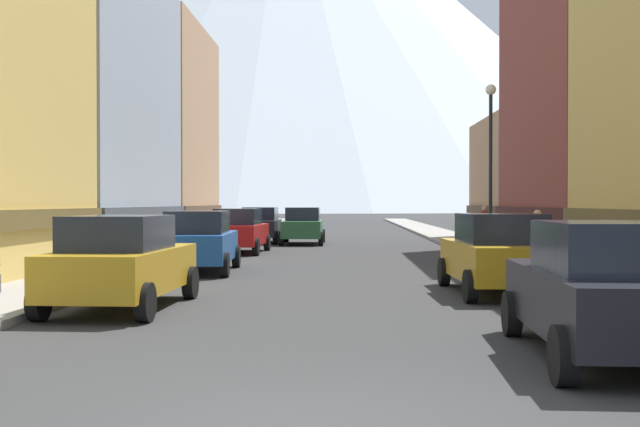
{
  "coord_description": "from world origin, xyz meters",
  "views": [
    {
      "loc": [
        0.41,
        -7.05,
        2.02
      ],
      "look_at": [
        -0.59,
        25.48,
        1.57
      ],
      "focal_mm": 44.5,
      "sensor_mm": 36.0,
      "label": 1
    }
  ],
  "objects_px": {
    "car_left_3": "(260,225)",
    "potted_plant_0": "(581,250)",
    "car_left_1": "(199,241)",
    "pedestrian_0": "(485,228)",
    "car_left_0": "(121,262)",
    "potted_plant_1": "(625,259)",
    "car_driving_0": "(303,226)",
    "trash_bin_right": "(613,265)",
    "streetlamp_right": "(491,144)",
    "car_left_2": "(239,231)",
    "pedestrian_1": "(537,239)",
    "car_right_0": "(607,290)",
    "car_right_1": "(498,253)"
  },
  "relations": [
    {
      "from": "car_left_0",
      "to": "car_driving_0",
      "type": "relative_size",
      "value": 1.01
    },
    {
      "from": "trash_bin_right",
      "to": "car_driving_0",
      "type": "bearing_deg",
      "value": 110.94
    },
    {
      "from": "streetlamp_right",
      "to": "car_right_1",
      "type": "bearing_deg",
      "value": -99.39
    },
    {
      "from": "trash_bin_right",
      "to": "pedestrian_1",
      "type": "bearing_deg",
      "value": 90.88
    },
    {
      "from": "car_left_3",
      "to": "car_right_0",
      "type": "xyz_separation_m",
      "value": [
        7.6,
        -29.16,
        0.0
      ]
    },
    {
      "from": "car_left_2",
      "to": "potted_plant_0",
      "type": "xyz_separation_m",
      "value": [
        10.8,
        -9.25,
        -0.19
      ]
    },
    {
      "from": "potted_plant_0",
      "to": "pedestrian_0",
      "type": "bearing_deg",
      "value": 93.95
    },
    {
      "from": "car_right_0",
      "to": "potted_plant_1",
      "type": "distance_m",
      "value": 9.09
    },
    {
      "from": "car_left_0",
      "to": "car_left_2",
      "type": "distance_m",
      "value": 16.65
    },
    {
      "from": "car_left_2",
      "to": "car_right_1",
      "type": "relative_size",
      "value": 1.0
    },
    {
      "from": "trash_bin_right",
      "to": "pedestrian_1",
      "type": "distance_m",
      "value": 6.48
    },
    {
      "from": "car_left_0",
      "to": "potted_plant_1",
      "type": "relative_size",
      "value": 4.65
    },
    {
      "from": "car_left_3",
      "to": "car_right_0",
      "type": "distance_m",
      "value": 30.13
    },
    {
      "from": "car_left_1",
      "to": "streetlamp_right",
      "type": "height_order",
      "value": "streetlamp_right"
    },
    {
      "from": "car_left_1",
      "to": "car_driving_0",
      "type": "xyz_separation_m",
      "value": [
        2.2,
        15.65,
        0.0
      ]
    },
    {
      "from": "car_right_1",
      "to": "potted_plant_0",
      "type": "bearing_deg",
      "value": 55.64
    },
    {
      "from": "car_driving_0",
      "to": "pedestrian_1",
      "type": "xyz_separation_m",
      "value": [
        7.85,
        -14.29,
        0.01
      ]
    },
    {
      "from": "pedestrian_1",
      "to": "car_left_3",
      "type": "bearing_deg",
      "value": 123.23
    },
    {
      "from": "car_left_3",
      "to": "potted_plant_1",
      "type": "distance_m",
      "value": 23.3
    },
    {
      "from": "car_left_1",
      "to": "car_driving_0",
      "type": "height_order",
      "value": "same"
    },
    {
      "from": "car_left_1",
      "to": "car_left_0",
      "type": "bearing_deg",
      "value": -90.04
    },
    {
      "from": "trash_bin_right",
      "to": "car_right_1",
      "type": "bearing_deg",
      "value": -178.11
    },
    {
      "from": "car_left_0",
      "to": "pedestrian_0",
      "type": "relative_size",
      "value": 2.57
    },
    {
      "from": "car_left_1",
      "to": "pedestrian_0",
      "type": "relative_size",
      "value": 2.58
    },
    {
      "from": "car_left_0",
      "to": "car_left_2",
      "type": "relative_size",
      "value": 1.0
    },
    {
      "from": "car_left_1",
      "to": "car_left_3",
      "type": "xyz_separation_m",
      "value": [
        -0.0,
        16.69,
        0.0
      ]
    },
    {
      "from": "car_right_1",
      "to": "car_driving_0",
      "type": "relative_size",
      "value": 1.01
    },
    {
      "from": "potted_plant_0",
      "to": "car_right_0",
      "type": "bearing_deg",
      "value": -105.02
    },
    {
      "from": "car_left_3",
      "to": "streetlamp_right",
      "type": "distance_m",
      "value": 15.83
    },
    {
      "from": "car_left_1",
      "to": "pedestrian_0",
      "type": "height_order",
      "value": "pedestrian_0"
    },
    {
      "from": "trash_bin_right",
      "to": "potted_plant_0",
      "type": "height_order",
      "value": "potted_plant_0"
    },
    {
      "from": "car_right_1",
      "to": "car_left_2",
      "type": "bearing_deg",
      "value": 118.64
    },
    {
      "from": "car_left_0",
      "to": "car_driving_0",
      "type": "height_order",
      "value": "same"
    },
    {
      "from": "car_left_2",
      "to": "car_driving_0",
      "type": "distance_m",
      "value": 7.27
    },
    {
      "from": "potted_plant_0",
      "to": "trash_bin_right",
      "type": "bearing_deg",
      "value": -98.06
    },
    {
      "from": "trash_bin_right",
      "to": "potted_plant_1",
      "type": "height_order",
      "value": "trash_bin_right"
    },
    {
      "from": "streetlamp_right",
      "to": "car_driving_0",
      "type": "bearing_deg",
      "value": 121.17
    },
    {
      "from": "car_right_0",
      "to": "car_right_1",
      "type": "height_order",
      "value": "same"
    },
    {
      "from": "potted_plant_0",
      "to": "pedestrian_0",
      "type": "distance_m",
      "value": 10.88
    },
    {
      "from": "trash_bin_right",
      "to": "pedestrian_0",
      "type": "distance_m",
      "value": 15.44
    },
    {
      "from": "car_left_3",
      "to": "potted_plant_0",
      "type": "xyz_separation_m",
      "value": [
        10.8,
        -17.22,
        -0.19
      ]
    },
    {
      "from": "car_left_0",
      "to": "pedestrian_1",
      "type": "xyz_separation_m",
      "value": [
        10.05,
        9.29,
        0.01
      ]
    },
    {
      "from": "car_left_3",
      "to": "car_right_1",
      "type": "distance_m",
      "value": 23.18
    },
    {
      "from": "car_right_0",
      "to": "streetlamp_right",
      "type": "relative_size",
      "value": 0.76
    },
    {
      "from": "pedestrian_0",
      "to": "streetlamp_right",
      "type": "height_order",
      "value": "streetlamp_right"
    },
    {
      "from": "car_right_1",
      "to": "trash_bin_right",
      "type": "distance_m",
      "value": 2.56
    },
    {
      "from": "car_left_0",
      "to": "car_left_1",
      "type": "xyz_separation_m",
      "value": [
        0.0,
        7.94,
        0.0
      ]
    },
    {
      "from": "car_left_0",
      "to": "car_left_1",
      "type": "bearing_deg",
      "value": 89.96
    },
    {
      "from": "trash_bin_right",
      "to": "streetlamp_right",
      "type": "height_order",
      "value": "streetlamp_right"
    },
    {
      "from": "pedestrian_1",
      "to": "car_right_0",
      "type": "bearing_deg",
      "value": -100.07
    }
  ]
}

